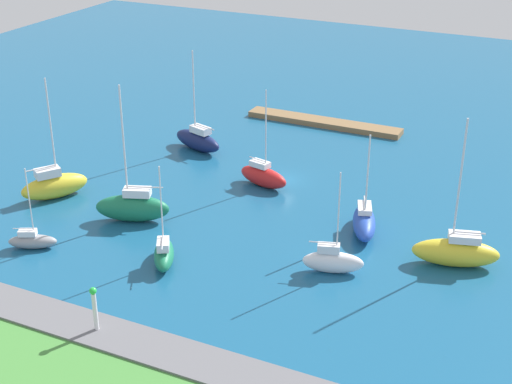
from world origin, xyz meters
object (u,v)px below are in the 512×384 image
sailboat_yellow_lone_north (456,251)px  sailboat_green_far_south (164,254)px  sailboat_green_lone_south (133,207)px  sailboat_white_center_basin (333,261)px  pier_dock (324,122)px  sailboat_gray_inner_mooring (32,240)px  mooring_buoy_red (194,128)px  sailboat_blue_near_pier (364,222)px  sailboat_yellow_west_end (54,185)px  harbor_beacon (94,305)px  sailboat_red_far_north (263,176)px  sailboat_navy_east_end (198,140)px

sailboat_yellow_lone_north → sailboat_green_far_south: bearing=9.2°
sailboat_green_far_south → sailboat_green_lone_south: sailboat_green_lone_south is taller
sailboat_white_center_basin → pier_dock: bearing=94.2°
sailboat_gray_inner_mooring → mooring_buoy_red: size_ratio=12.75×
sailboat_white_center_basin → sailboat_blue_near_pier: 8.41m
sailboat_green_far_south → mooring_buoy_red: bearing=-4.1°
sailboat_gray_inner_mooring → sailboat_yellow_west_end: bearing=92.2°
sailboat_green_far_south → sailboat_white_center_basin: 15.26m
pier_dock → sailboat_green_lone_south: size_ratio=1.50×
sailboat_yellow_lone_north → harbor_beacon: bearing=30.3°
sailboat_gray_inner_mooring → sailboat_red_far_north: sailboat_red_far_north is taller
sailboat_green_lone_south → sailboat_yellow_west_end: (10.76, -0.96, -0.11)m
pier_dock → sailboat_yellow_lone_north: (-24.04, 29.69, 1.04)m
sailboat_green_far_south → sailboat_red_far_north: sailboat_red_far_north is taller
sailboat_white_center_basin → mooring_buoy_red: (29.44, -26.40, -0.84)m
sailboat_gray_inner_mooring → sailboat_navy_east_end: 28.59m
sailboat_blue_near_pier → mooring_buoy_red: 34.66m
sailboat_navy_east_end → sailboat_blue_near_pier: bearing=172.3°
pier_dock → sailboat_white_center_basin: (-14.42, 35.68, 0.79)m
sailboat_yellow_lone_north → sailboat_yellow_west_end: sailboat_yellow_lone_north is taller
pier_dock → sailboat_green_lone_south: (7.30, 34.92, 1.20)m
sailboat_blue_near_pier → sailboat_red_far_north: size_ratio=0.93×
sailboat_yellow_lone_north → sailboat_gray_inner_mooring: (36.78, 14.07, -0.63)m
harbor_beacon → sailboat_gray_inner_mooring: sailboat_gray_inner_mooring is taller
pier_dock → sailboat_yellow_lone_north: bearing=129.0°
sailboat_white_center_basin → sailboat_gray_inner_mooring: size_ratio=1.19×
sailboat_navy_east_end → sailboat_white_center_basin: bearing=158.7°
sailboat_green_far_south → sailboat_green_lone_south: size_ratio=0.67×
pier_dock → sailboat_blue_near_pier: size_ratio=2.06×
pier_dock → sailboat_yellow_lone_north: 38.21m
sailboat_red_far_north → mooring_buoy_red: (16.02, -12.28, -0.91)m
sailboat_red_far_north → sailboat_green_lone_south: bearing=-108.5°
sailboat_green_far_south → sailboat_yellow_west_end: (18.15, -6.97, 0.39)m
sailboat_yellow_lone_north → sailboat_white_center_basin: sailboat_yellow_lone_north is taller
mooring_buoy_red → sailboat_yellow_lone_north: bearing=152.4°
sailboat_blue_near_pier → sailboat_green_lone_south: bearing=-91.0°
harbor_beacon → sailboat_blue_near_pier: 28.95m
sailboat_green_far_south → sailboat_yellow_lone_north: (-23.94, -11.25, 0.34)m
sailboat_gray_inner_mooring → sailboat_blue_near_pier: bearing=4.9°
sailboat_white_center_basin → sailboat_navy_east_end: sailboat_navy_east_end is taller
sailboat_navy_east_end → sailboat_red_far_north: 13.52m
pier_dock → sailboat_blue_near_pier: sailboat_blue_near_pier is taller
pier_dock → sailboat_blue_near_pier: bearing=118.2°
sailboat_gray_inner_mooring → harbor_beacon: bearing=-59.2°
sailboat_green_far_south → sailboat_red_far_north: 19.40m
sailboat_navy_east_end → sailboat_yellow_lone_north: bearing=175.1°
sailboat_white_center_basin → sailboat_green_lone_south: (21.72, -0.76, 0.41)m
mooring_buoy_red → pier_dock: bearing=-148.3°
sailboat_white_center_basin → sailboat_yellow_west_end: size_ratio=0.74×
sailboat_white_center_basin → sailboat_red_far_north: size_ratio=0.87×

